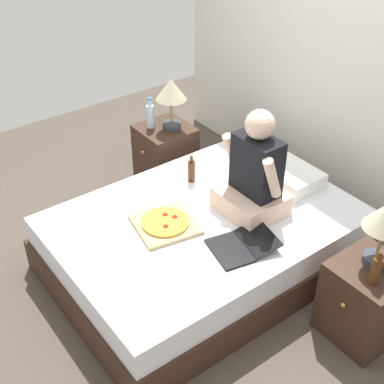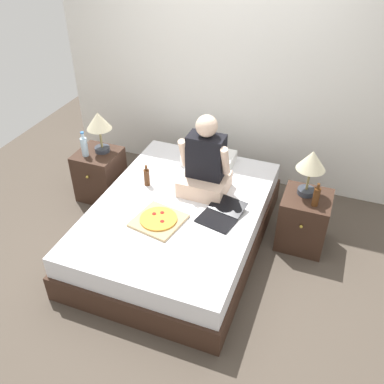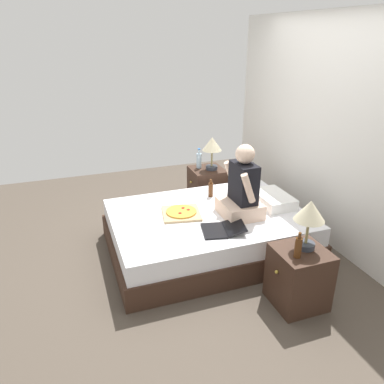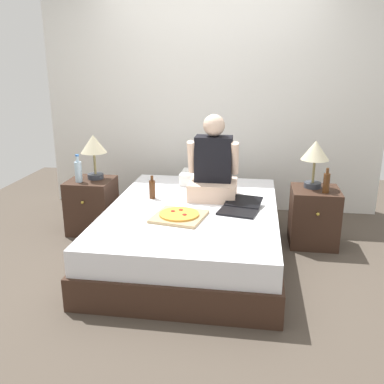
{
  "view_description": "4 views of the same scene",
  "coord_description": "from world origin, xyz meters",
  "px_view_note": "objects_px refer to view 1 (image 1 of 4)",
  "views": [
    {
      "loc": [
        2.35,
        -1.86,
        2.76
      ],
      "look_at": [
        0.01,
        -0.11,
        0.72
      ],
      "focal_mm": 50.0,
      "sensor_mm": 36.0,
      "label": 1
    },
    {
      "loc": [
        1.24,
        -2.88,
        2.87
      ],
      "look_at": [
        0.13,
        0.03,
        0.62
      ],
      "focal_mm": 40.0,
      "sensor_mm": 36.0,
      "label": 2
    },
    {
      "loc": [
        3.39,
        -1.38,
        2.27
      ],
      "look_at": [
        -0.08,
        -0.16,
        0.7
      ],
      "focal_mm": 35.0,
      "sensor_mm": 36.0,
      "label": 3
    },
    {
      "loc": [
        0.53,
        -3.54,
        1.71
      ],
      "look_at": [
        0.03,
        -0.25,
        0.68
      ],
      "focal_mm": 40.0,
      "sensor_mm": 36.0,
      "label": 4
    }
  ],
  "objects_px": {
    "nightstand_left": "(166,155)",
    "person_seated": "(254,176)",
    "nightstand_right": "(365,300)",
    "bed": "(204,241)",
    "beer_bottle": "(376,270)",
    "pizza_box": "(165,224)",
    "lamp_on_left_nightstand": "(171,93)",
    "laptop": "(239,246)",
    "water_bottle": "(150,116)",
    "beer_bottle_on_bed": "(191,171)"
  },
  "relations": [
    {
      "from": "nightstand_left",
      "to": "person_seated",
      "type": "xyz_separation_m",
      "value": [
        1.26,
        -0.11,
        0.47
      ]
    },
    {
      "from": "nightstand_left",
      "to": "nightstand_right",
      "type": "distance_m",
      "value": 2.22
    },
    {
      "from": "nightstand_left",
      "to": "bed",
      "type": "bearing_deg",
      "value": -20.98
    },
    {
      "from": "bed",
      "to": "beer_bottle",
      "type": "xyz_separation_m",
      "value": [
        1.18,
        0.33,
        0.42
      ]
    },
    {
      "from": "beer_bottle",
      "to": "pizza_box",
      "type": "relative_size",
      "value": 0.49
    },
    {
      "from": "lamp_on_left_nightstand",
      "to": "beer_bottle",
      "type": "distance_m",
      "value": 2.27
    },
    {
      "from": "laptop",
      "to": "lamp_on_left_nightstand",
      "type": "bearing_deg",
      "value": 161.09
    },
    {
      "from": "bed",
      "to": "water_bottle",
      "type": "xyz_separation_m",
      "value": [
        -1.19,
        0.34,
        0.43
      ]
    },
    {
      "from": "person_seated",
      "to": "water_bottle",
      "type": "bearing_deg",
      "value": 179.24
    },
    {
      "from": "nightstand_left",
      "to": "laptop",
      "type": "bearing_deg",
      "value": -16.74
    },
    {
      "from": "beer_bottle",
      "to": "laptop",
      "type": "bearing_deg",
      "value": -154.82
    },
    {
      "from": "nightstand_left",
      "to": "water_bottle",
      "type": "distance_m",
      "value": 0.4
    },
    {
      "from": "beer_bottle_on_bed",
      "to": "pizza_box",
      "type": "bearing_deg",
      "value": -54.51
    },
    {
      "from": "pizza_box",
      "to": "bed",
      "type": "bearing_deg",
      "value": 76.41
    },
    {
      "from": "lamp_on_left_nightstand",
      "to": "person_seated",
      "type": "height_order",
      "value": "person_seated"
    },
    {
      "from": "lamp_on_left_nightstand",
      "to": "water_bottle",
      "type": "bearing_deg",
      "value": -130.6
    },
    {
      "from": "water_bottle",
      "to": "beer_bottle_on_bed",
      "type": "height_order",
      "value": "water_bottle"
    },
    {
      "from": "beer_bottle",
      "to": "water_bottle",
      "type": "bearing_deg",
      "value": 179.76
    },
    {
      "from": "laptop",
      "to": "pizza_box",
      "type": "bearing_deg",
      "value": -152.64
    },
    {
      "from": "lamp_on_left_nightstand",
      "to": "pizza_box",
      "type": "bearing_deg",
      "value": -37.2
    },
    {
      "from": "nightstand_left",
      "to": "water_bottle",
      "type": "xyz_separation_m",
      "value": [
        -0.08,
        -0.09,
        0.39
      ]
    },
    {
      "from": "water_bottle",
      "to": "nightstand_left",
      "type": "bearing_deg",
      "value": 48.35
    },
    {
      "from": "nightstand_right",
      "to": "beer_bottle_on_bed",
      "type": "bearing_deg",
      "value": -171.4
    },
    {
      "from": "pizza_box",
      "to": "person_seated",
      "type": "bearing_deg",
      "value": 70.2
    },
    {
      "from": "beer_bottle_on_bed",
      "to": "beer_bottle",
      "type": "bearing_deg",
      "value": 4.67
    },
    {
      "from": "bed",
      "to": "nightstand_left",
      "type": "xyz_separation_m",
      "value": [
        -1.11,
        0.43,
        0.05
      ]
    },
    {
      "from": "beer_bottle",
      "to": "nightstand_left",
      "type": "bearing_deg",
      "value": 177.5
    },
    {
      "from": "bed",
      "to": "pizza_box",
      "type": "xyz_separation_m",
      "value": [
        -0.07,
        -0.28,
        0.25
      ]
    },
    {
      "from": "nightstand_left",
      "to": "water_bottle",
      "type": "relative_size",
      "value": 1.99
    },
    {
      "from": "nightstand_right",
      "to": "beer_bottle",
      "type": "relative_size",
      "value": 2.39
    },
    {
      "from": "water_bottle",
      "to": "nightstand_right",
      "type": "height_order",
      "value": "water_bottle"
    },
    {
      "from": "beer_bottle",
      "to": "laptop",
      "type": "relative_size",
      "value": 0.49
    },
    {
      "from": "water_bottle",
      "to": "beer_bottle",
      "type": "xyz_separation_m",
      "value": [
        2.37,
        -0.01,
        -0.02
      ]
    },
    {
      "from": "water_bottle",
      "to": "person_seated",
      "type": "distance_m",
      "value": 1.34
    },
    {
      "from": "person_seated",
      "to": "beer_bottle_on_bed",
      "type": "height_order",
      "value": "person_seated"
    },
    {
      "from": "beer_bottle",
      "to": "pizza_box",
      "type": "bearing_deg",
      "value": -153.96
    },
    {
      "from": "beer_bottle",
      "to": "person_seated",
      "type": "distance_m",
      "value": 1.04
    },
    {
      "from": "beer_bottle",
      "to": "person_seated",
      "type": "bearing_deg",
      "value": -179.57
    },
    {
      "from": "bed",
      "to": "water_bottle",
      "type": "relative_size",
      "value": 7.72
    },
    {
      "from": "nightstand_right",
      "to": "nightstand_left",
      "type": "bearing_deg",
      "value": 180.0
    },
    {
      "from": "bed",
      "to": "nightstand_right",
      "type": "height_order",
      "value": "nightstand_right"
    },
    {
      "from": "lamp_on_left_nightstand",
      "to": "nightstand_right",
      "type": "relative_size",
      "value": 0.82
    },
    {
      "from": "lamp_on_left_nightstand",
      "to": "laptop",
      "type": "bearing_deg",
      "value": -18.91
    },
    {
      "from": "bed",
      "to": "person_seated",
      "type": "bearing_deg",
      "value": 65.03
    },
    {
      "from": "pizza_box",
      "to": "nightstand_right",
      "type": "bearing_deg",
      "value": 31.06
    },
    {
      "from": "bed",
      "to": "pizza_box",
      "type": "bearing_deg",
      "value": -103.59
    },
    {
      "from": "nightstand_left",
      "to": "beer_bottle_on_bed",
      "type": "bearing_deg",
      "value": -18.21
    },
    {
      "from": "nightstand_right",
      "to": "person_seated",
      "type": "distance_m",
      "value": 1.08
    },
    {
      "from": "nightstand_left",
      "to": "nightstand_right",
      "type": "height_order",
      "value": "same"
    },
    {
      "from": "laptop",
      "to": "nightstand_left",
      "type": "bearing_deg",
      "value": 163.26
    }
  ]
}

